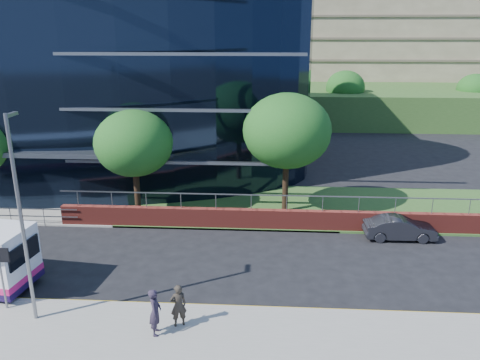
# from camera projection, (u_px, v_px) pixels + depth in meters

# --- Properties ---
(grass_verge) EXTENTS (36.00, 8.00, 0.12)m
(grass_verge) POSITION_uv_depth(u_px,v_px,m) (410.00, 209.00, 29.72)
(grass_verge) COLOR #2D511E
(grass_verge) RESTS_ON ground
(glass_office) EXTENTS (44.00, 23.10, 16.00)m
(glass_office) POSITION_uv_depth(u_px,v_px,m) (39.00, 68.00, 38.37)
(glass_office) COLOR black
(glass_office) RESTS_ON ground
(retaining_wall) EXTENTS (34.00, 0.40, 2.11)m
(retaining_wall) POSITION_uv_depth(u_px,v_px,m) (358.00, 222.00, 26.27)
(retaining_wall) COLOR maroon
(retaining_wall) RESTS_ON ground
(apartment_block) EXTENTS (60.00, 42.00, 30.00)m
(apartment_block) POSITION_uv_depth(u_px,v_px,m) (385.00, 30.00, 69.93)
(apartment_block) COLOR #2D511E
(apartment_block) RESTS_ON ground
(street_sign) EXTENTS (0.85, 0.09, 2.80)m
(street_sign) POSITION_uv_depth(u_px,v_px,m) (0.00, 263.00, 18.26)
(street_sign) COLOR slate
(street_sign) RESTS_ON pavement_near
(tree_far_c) EXTENTS (4.62, 4.62, 6.51)m
(tree_far_c) POSITION_uv_depth(u_px,v_px,m) (134.00, 143.00, 27.48)
(tree_far_c) COLOR black
(tree_far_c) RESTS_ON ground
(tree_far_d) EXTENTS (5.28, 5.28, 7.44)m
(tree_far_d) POSITION_uv_depth(u_px,v_px,m) (287.00, 131.00, 27.70)
(tree_far_d) COLOR black
(tree_far_d) RESTS_ON ground
(tree_dist_e) EXTENTS (4.62, 4.62, 6.51)m
(tree_dist_e) POSITION_uv_depth(u_px,v_px,m) (345.00, 87.00, 55.99)
(tree_dist_e) COLOR black
(tree_dist_e) RESTS_ON ground
(tree_dist_f) EXTENTS (4.29, 4.29, 6.05)m
(tree_dist_f) POSITION_uv_depth(u_px,v_px,m) (475.00, 89.00, 57.04)
(tree_dist_f) COLOR black
(tree_dist_f) RESTS_ON ground
(streetlight_east) EXTENTS (0.15, 0.77, 8.00)m
(streetlight_east) POSITION_uv_depth(u_px,v_px,m) (21.00, 215.00, 16.93)
(streetlight_east) COLOR slate
(streetlight_east) RESTS_ON pavement_near
(parked_car) EXTENTS (3.84, 1.38, 1.26)m
(parked_car) POSITION_uv_depth(u_px,v_px,m) (400.00, 228.00, 25.35)
(parked_car) COLOR black
(parked_car) RESTS_ON ground
(pedestrian) EXTENTS (0.50, 0.70, 1.82)m
(pedestrian) POSITION_uv_depth(u_px,v_px,m) (155.00, 312.00, 16.99)
(pedestrian) COLOR #282030
(pedestrian) RESTS_ON pavement_near
(pedestrian_b) EXTENTS (0.74, 0.63, 1.71)m
(pedestrian_b) POSITION_uv_depth(u_px,v_px,m) (178.00, 305.00, 17.49)
(pedestrian_b) COLOR #2C261F
(pedestrian_b) RESTS_ON pavement_near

